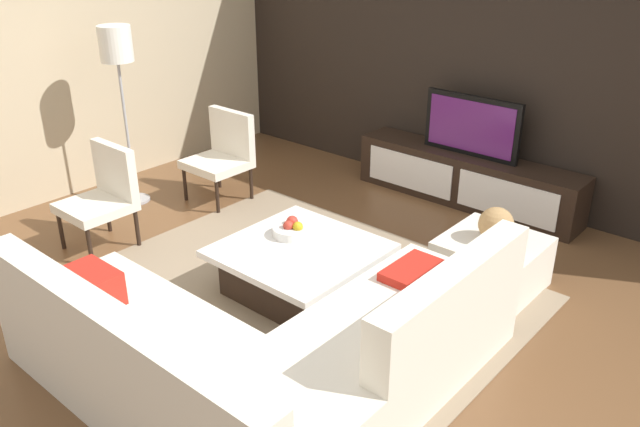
{
  "coord_description": "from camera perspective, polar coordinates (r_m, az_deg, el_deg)",
  "views": [
    {
      "loc": [
        2.76,
        -2.97,
        2.61
      ],
      "look_at": [
        -0.19,
        0.43,
        0.51
      ],
      "focal_mm": 36.34,
      "sensor_mm": 36.0,
      "label": 1
    }
  ],
  "objects": [
    {
      "name": "ground_plane",
      "position": [
        4.82,
        -1.67,
        -7.78
      ],
      "size": [
        14.0,
        14.0,
        0.0
      ],
      "primitive_type": "plane",
      "color": "brown"
    },
    {
      "name": "feature_wall_back",
      "position": [
        6.42,
        15.09,
        13.3
      ],
      "size": [
        6.4,
        0.12,
        2.8
      ],
      "primitive_type": "cube",
      "color": "black",
      "rests_on": "ground"
    },
    {
      "name": "side_wall_left",
      "position": [
        6.86,
        -21.32,
        13.18
      ],
      "size": [
        0.12,
        5.2,
        2.8
      ],
      "primitive_type": "cube",
      "color": "#C6B28E",
      "rests_on": "ground"
    },
    {
      "name": "area_rug",
      "position": [
        4.88,
        -2.54,
        -7.31
      ],
      "size": [
        3.17,
        2.7,
        0.01
      ],
      "primitive_type": "cube",
      "color": "gray",
      "rests_on": "ground"
    },
    {
      "name": "media_console",
      "position": [
        6.48,
        12.75,
        3.0
      ],
      "size": [
        2.28,
        0.43,
        0.5
      ],
      "color": "black",
      "rests_on": "ground"
    },
    {
      "name": "television",
      "position": [
        6.31,
        13.22,
        7.52
      ],
      "size": [
        0.97,
        0.06,
        0.57
      ],
      "color": "black",
      "rests_on": "media_console"
    },
    {
      "name": "sectional_couch",
      "position": [
        3.85,
        -5.03,
        -12.17
      ],
      "size": [
        2.37,
        2.33,
        0.83
      ],
      "color": "silver",
      "rests_on": "ground"
    },
    {
      "name": "coffee_table",
      "position": [
        4.84,
        -1.77,
        -4.87
      ],
      "size": [
        1.07,
        1.07,
        0.38
      ],
      "color": "black",
      "rests_on": "ground"
    },
    {
      "name": "accent_chair_near",
      "position": [
        5.72,
        -18.47,
        1.85
      ],
      "size": [
        0.53,
        0.53,
        0.87
      ],
      "rotation": [
        0.0,
        0.0,
        -0.11
      ],
      "color": "black",
      "rests_on": "ground"
    },
    {
      "name": "floor_lamp",
      "position": [
        6.3,
        -17.43,
        13.01
      ],
      "size": [
        0.3,
        0.3,
        1.7
      ],
      "color": "#A5A5AA",
      "rests_on": "ground"
    },
    {
      "name": "ottoman",
      "position": [
        5.07,
        14.83,
        -4.28
      ],
      "size": [
        0.7,
        0.7,
        0.4
      ],
      "primitive_type": "cube",
      "color": "silver",
      "rests_on": "ground"
    },
    {
      "name": "fruit_bowl",
      "position": [
        4.91,
        -2.53,
        -1.42
      ],
      "size": [
        0.28,
        0.28,
        0.13
      ],
      "color": "silver",
      "rests_on": "coffee_table"
    },
    {
      "name": "accent_chair_far",
      "position": [
        6.44,
        -8.5,
        5.48
      ],
      "size": [
        0.56,
        0.52,
        0.87
      ],
      "rotation": [
        0.0,
        0.0,
        -0.11
      ],
      "color": "black",
      "rests_on": "ground"
    },
    {
      "name": "decorative_ball",
      "position": [
        4.93,
        15.24,
        -0.93
      ],
      "size": [
        0.26,
        0.26,
        0.26
      ],
      "primitive_type": "sphere",
      "color": "#AD8451",
      "rests_on": "ottoman"
    }
  ]
}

